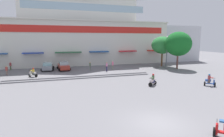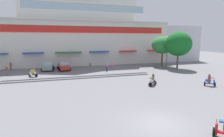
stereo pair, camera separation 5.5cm
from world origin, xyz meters
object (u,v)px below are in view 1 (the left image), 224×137
pedestrian_4 (7,70)px  scooter_rider_4 (153,81)px  scooter_rider_0 (210,81)px  pedestrian_2 (90,66)px  pedestrian_0 (107,66)px  parked_car_0 (48,66)px  pedestrian_1 (10,66)px  streetlamp_near (167,50)px  plaza_tree_1 (178,44)px  scooter_rider_3 (33,73)px  pedestrian_3 (113,65)px  parked_car_1 (64,66)px  plaza_tree_3 (162,45)px

pedestrian_4 → scooter_rider_4: bearing=-35.4°
scooter_rider_0 → pedestrian_2: (-11.89, 16.46, 0.29)m
pedestrian_0 → parked_car_0: bearing=156.2°
pedestrian_1 → streetlamp_near: streetlamp_near is taller
plaza_tree_1 → scooter_rider_3: size_ratio=4.98×
scooter_rider_4 → pedestrian_3: 13.53m
scooter_rider_3 → scooter_rider_4: bearing=-35.6°
pedestrian_0 → parked_car_1: bearing=152.6°
scooter_rider_3 → streetlamp_near: streetlamp_near is taller
scooter_rider_3 → pedestrian_2: (9.71, 3.35, 0.33)m
scooter_rider_4 → streetlamp_near: 15.63m
scooter_rider_0 → pedestrian_1: size_ratio=0.98×
pedestrian_2 → scooter_rider_0: bearing=-54.2°
scooter_rider_0 → scooter_rider_4: (-6.69, 2.44, -0.02)m
plaza_tree_1 → plaza_tree_3: plaza_tree_1 is taller
parked_car_0 → pedestrian_0: size_ratio=2.68×
streetlamp_near → scooter_rider_4: bearing=-130.1°
parked_car_1 → scooter_rider_3: size_ratio=3.10×
plaza_tree_3 → pedestrian_2: size_ratio=3.98×
scooter_rider_3 → pedestrian_4: pedestrian_4 is taller
plaza_tree_1 → streetlamp_near: (-1.84, 1.04, -1.15)m
pedestrian_1 → pedestrian_2: pedestrian_2 is taller
pedestrian_4 → streetlamp_near: streetlamp_near is taller
plaza_tree_1 → scooter_rider_0: plaza_tree_1 is taller
pedestrian_2 → pedestrian_4: 13.92m
scooter_rider_3 → pedestrian_3: bearing=11.4°
parked_car_1 → scooter_rider_3: parked_car_1 is taller
pedestrian_3 → streetlamp_near: 11.24m
pedestrian_3 → plaza_tree_3: bearing=6.3°
pedestrian_3 → scooter_rider_0: bearing=-64.6°
plaza_tree_3 → scooter_rider_4: plaza_tree_3 is taller
pedestrian_0 → scooter_rider_4: bearing=-78.7°
streetlamp_near → parked_car_0: bearing=167.3°
plaza_tree_3 → streetlamp_near: (-0.96, -3.08, -0.80)m
parked_car_1 → scooter_rider_0: 24.89m
scooter_rider_4 → streetlamp_near: size_ratio=0.24×
parked_car_1 → pedestrian_0: 8.40m
parked_car_0 → pedestrian_1: size_ratio=2.83×
plaza_tree_3 → pedestrian_3: bearing=-173.7°
parked_car_0 → parked_car_1: (2.88, -0.69, 0.06)m
pedestrian_0 → pedestrian_1: bearing=158.1°
plaza_tree_1 → parked_car_1: plaza_tree_1 is taller
scooter_rider_0 → scooter_rider_4: scooter_rider_0 is taller
scooter_rider_0 → scooter_rider_3: bearing=148.7°
parked_car_0 → scooter_rider_0: bearing=-44.7°
pedestrian_0 → streetlamp_near: 12.64m
plaza_tree_3 → pedestrian_1: plaza_tree_3 is taller
pedestrian_4 → streetlamp_near: 29.18m
pedestrian_1 → plaza_tree_3: bearing=-8.0°
pedestrian_2 → pedestrian_3: pedestrian_3 is taller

